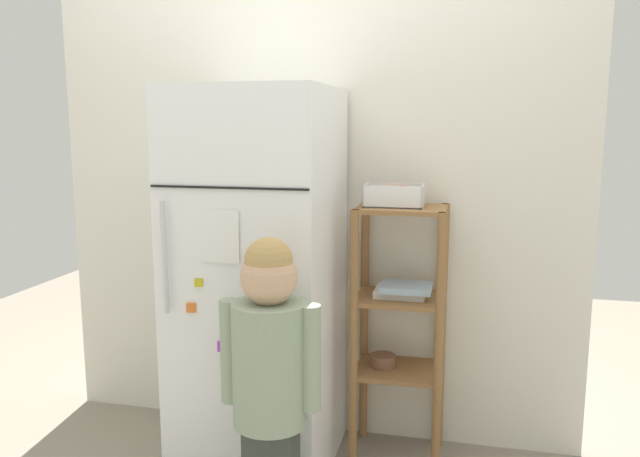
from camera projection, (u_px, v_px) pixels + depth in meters
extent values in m
cube|color=silver|center=(312.00, 211.00, 2.83)|extent=(2.39, 0.03, 2.06)
cube|color=white|center=(260.00, 282.00, 2.56)|extent=(0.59, 0.65, 1.56)
cube|color=black|center=(228.00, 188.00, 2.18)|extent=(0.58, 0.01, 0.01)
cylinder|color=silver|center=(165.00, 258.00, 2.25)|extent=(0.02, 0.02, 0.41)
cube|color=white|center=(219.00, 236.00, 2.21)|extent=(0.15, 0.01, 0.19)
cube|color=#BD30E0|center=(223.00, 346.00, 2.28)|extent=(0.04, 0.02, 0.04)
cube|color=gold|center=(198.00, 283.00, 2.26)|extent=(0.03, 0.01, 0.03)
cube|color=orange|center=(191.00, 308.00, 2.28)|extent=(0.04, 0.02, 0.03)
cube|color=orange|center=(261.00, 322.00, 2.23)|extent=(0.03, 0.01, 0.03)
cylinder|color=gray|center=(270.00, 363.00, 2.06)|extent=(0.25, 0.25, 0.41)
sphere|color=gray|center=(276.00, 299.00, 2.10)|extent=(0.11, 0.11, 0.11)
sphere|color=tan|center=(269.00, 277.00, 2.02)|extent=(0.19, 0.19, 0.19)
sphere|color=tan|center=(269.00, 262.00, 2.01)|extent=(0.16, 0.16, 0.16)
cylinder|color=gray|center=(231.00, 351.00, 2.09)|extent=(0.07, 0.07, 0.35)
cylinder|color=gray|center=(310.00, 358.00, 2.03)|extent=(0.07, 0.07, 0.35)
cylinder|color=olive|center=(353.00, 342.00, 2.55)|extent=(0.04, 0.04, 1.08)
cylinder|color=olive|center=(439.00, 349.00, 2.47)|extent=(0.04, 0.04, 1.08)
cylinder|color=olive|center=(364.00, 322.00, 2.81)|extent=(0.04, 0.04, 1.08)
cylinder|color=olive|center=(442.00, 328.00, 2.73)|extent=(0.04, 0.04, 1.08)
cube|color=olive|center=(402.00, 209.00, 2.55)|extent=(0.36, 0.29, 0.02)
cube|color=olive|center=(400.00, 299.00, 2.61)|extent=(0.36, 0.29, 0.02)
cube|color=olive|center=(398.00, 370.00, 2.66)|extent=(0.36, 0.29, 0.02)
cube|color=white|center=(400.00, 292.00, 2.62)|extent=(0.21, 0.17, 0.03)
cube|color=#99B2C6|center=(406.00, 287.00, 2.59)|extent=(0.21, 0.17, 0.03)
cylinder|color=brown|center=(383.00, 361.00, 2.67)|extent=(0.11, 0.11, 0.05)
cube|color=white|center=(394.00, 206.00, 2.55)|extent=(0.23, 0.15, 0.01)
cube|color=white|center=(392.00, 197.00, 2.48)|extent=(0.23, 0.01, 0.09)
cube|color=white|center=(396.00, 193.00, 2.62)|extent=(0.23, 0.01, 0.09)
cube|color=white|center=(366.00, 195.00, 2.57)|extent=(0.01, 0.15, 0.09)
cube|color=white|center=(423.00, 196.00, 2.52)|extent=(0.01, 0.15, 0.09)
sphere|color=#9B2E1F|center=(385.00, 196.00, 2.54)|extent=(0.07, 0.07, 0.07)
sphere|color=maroon|center=(402.00, 195.00, 2.55)|extent=(0.08, 0.08, 0.08)
sphere|color=#B14B24|center=(403.00, 197.00, 2.52)|extent=(0.07, 0.07, 0.07)
sphere|color=orange|center=(394.00, 195.00, 2.57)|extent=(0.08, 0.08, 0.08)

